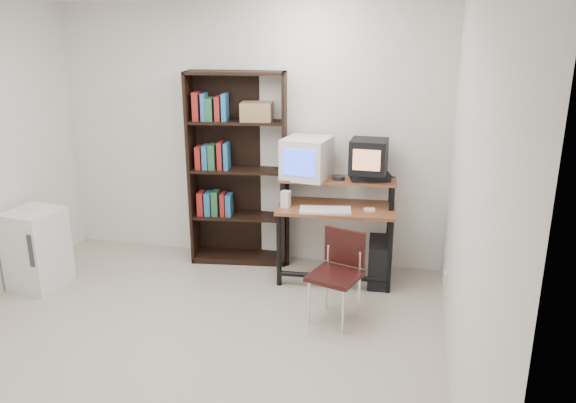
% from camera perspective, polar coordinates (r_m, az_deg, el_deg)
% --- Properties ---
extents(floor, '(4.00, 4.00, 0.01)m').
position_cam_1_polar(floor, '(4.48, -11.38, -14.99)').
color(floor, '#C0B39F').
rests_on(floor, ground).
extents(back_wall, '(4.00, 0.01, 2.60)m').
position_cam_1_polar(back_wall, '(5.76, -4.03, 6.71)').
color(back_wall, silver).
rests_on(back_wall, floor).
extents(right_wall, '(0.01, 4.00, 2.60)m').
position_cam_1_polar(right_wall, '(3.59, 17.79, -0.78)').
color(right_wall, silver).
rests_on(right_wall, floor).
extents(computer_desk, '(1.14, 0.63, 0.98)m').
position_cam_1_polar(computer_desk, '(5.35, 4.93, -1.07)').
color(computer_desk, brown).
rests_on(computer_desk, floor).
extents(crt_monitor, '(0.47, 0.47, 0.39)m').
position_cam_1_polar(crt_monitor, '(5.34, 1.91, 4.42)').
color(crt_monitor, silver).
rests_on(crt_monitor, computer_desk).
extents(vcr, '(0.42, 0.35, 0.08)m').
position_cam_1_polar(vcr, '(5.35, 8.28, 2.55)').
color(vcr, black).
rests_on(vcr, computer_desk).
extents(crt_tv, '(0.34, 0.34, 0.31)m').
position_cam_1_polar(crt_tv, '(5.28, 8.20, 4.57)').
color(crt_tv, black).
rests_on(crt_tv, vcr).
extents(cd_spindle, '(0.13, 0.13, 0.05)m').
position_cam_1_polar(cd_spindle, '(5.30, 5.16, 2.36)').
color(cd_spindle, '#26262B').
rests_on(cd_spindle, computer_desk).
extents(keyboard, '(0.50, 0.28, 0.03)m').
position_cam_1_polar(keyboard, '(5.18, 3.81, -0.94)').
color(keyboard, silver).
rests_on(keyboard, computer_desk).
extents(mousepad, '(0.26, 0.23, 0.01)m').
position_cam_1_polar(mousepad, '(5.25, 8.28, -1.03)').
color(mousepad, black).
rests_on(mousepad, computer_desk).
extents(mouse, '(0.11, 0.08, 0.03)m').
position_cam_1_polar(mouse, '(5.23, 8.27, -0.88)').
color(mouse, white).
rests_on(mouse, mousepad).
extents(desk_speaker, '(0.09, 0.08, 0.17)m').
position_cam_1_polar(desk_speaker, '(5.27, -0.24, 0.19)').
color(desk_speaker, silver).
rests_on(desk_speaker, computer_desk).
extents(pc_tower, '(0.23, 0.46, 0.42)m').
position_cam_1_polar(pc_tower, '(5.47, 9.22, -6.06)').
color(pc_tower, black).
rests_on(pc_tower, floor).
extents(school_chair, '(0.48, 0.48, 0.76)m').
position_cam_1_polar(school_chair, '(4.68, 5.15, -6.64)').
color(school_chair, black).
rests_on(school_chair, floor).
extents(bookshelf, '(1.01, 0.46, 1.95)m').
position_cam_1_polar(bookshelf, '(5.71, -5.10, 3.48)').
color(bookshelf, black).
rests_on(bookshelf, floor).
extents(mini_fridge, '(0.50, 0.51, 0.75)m').
position_cam_1_polar(mini_fridge, '(5.76, -24.16, -4.42)').
color(mini_fridge, silver).
rests_on(mini_fridge, floor).
extents(wall_outlet, '(0.02, 0.08, 0.12)m').
position_cam_1_polar(wall_outlet, '(5.02, 15.67, -7.61)').
color(wall_outlet, beige).
rests_on(wall_outlet, right_wall).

